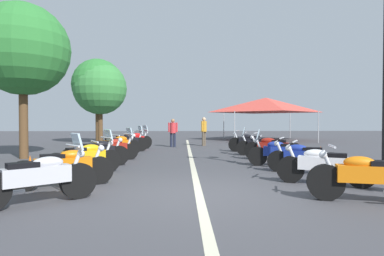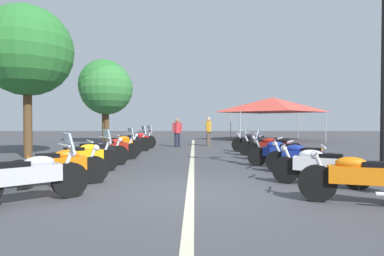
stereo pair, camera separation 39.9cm
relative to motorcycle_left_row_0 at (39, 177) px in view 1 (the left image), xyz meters
name	(u,v)px [view 1 (the left image)]	position (x,y,z in m)	size (l,w,h in m)	color
ground_plane	(199,194)	(0.74, -2.79, -0.47)	(80.00, 80.00, 0.00)	#424247
lane_centre_stripe	(192,160)	(6.15, -2.79, -0.47)	(24.99, 0.16, 0.01)	beige
motorcycle_left_row_0	(39,177)	(0.00, 0.00, 0.00)	(1.43, 1.71, 1.22)	black
motorcycle_left_row_1	(65,166)	(1.44, 0.09, -0.02)	(1.18, 1.97, 1.00)	black
motorcycle_left_row_2	(85,157)	(3.14, 0.16, -0.01)	(1.45, 1.70, 1.21)	black
motorcycle_left_row_3	(96,153)	(4.50, 0.22, -0.02)	(1.26, 1.89, 1.00)	black
motorcycle_left_row_4	(112,148)	(6.06, 0.10, -0.02)	(1.35, 1.81, 1.19)	black
motorcycle_left_row_5	(117,145)	(7.68, 0.23, -0.01)	(1.24, 1.81, 1.01)	black
motorcycle_left_row_6	(127,142)	(9.36, 0.12, 0.00)	(1.17, 1.89, 1.23)	black
motorcycle_left_row_7	(134,140)	(10.80, 0.01, 0.00)	(1.41, 1.74, 1.23)	black
motorcycle_right_row_0	(369,177)	(-0.03, -5.76, -0.01)	(0.88, 2.08, 1.01)	black
motorcycle_right_row_1	(323,165)	(1.52, -5.63, -0.02)	(1.11, 1.92, 0.99)	black
motorcycle_right_row_2	(303,157)	(3.14, -5.80, -0.03)	(1.06, 1.86, 0.98)	black
motorcycle_right_row_3	(280,152)	(4.48, -5.57, -0.01)	(0.88, 2.05, 1.20)	black
motorcycle_right_row_4	(272,148)	(6.06, -5.76, -0.01)	(1.07, 1.97, 1.01)	black
motorcycle_right_row_5	(261,145)	(7.64, -5.71, -0.01)	(0.88, 2.04, 1.20)	black
motorcycle_right_row_6	(250,142)	(9.18, -5.59, -0.01)	(0.95, 1.97, 1.02)	black
traffic_cone_0	(320,156)	(4.82, -7.01, -0.18)	(0.36, 0.36, 0.61)	orange
traffic_cone_1	(30,168)	(2.33, 1.25, -0.18)	(0.36, 0.36, 0.61)	orange
bystander_2	(204,129)	(12.96, -3.70, 0.50)	(0.46, 0.33, 1.67)	brown
bystander_3	(173,131)	(12.24, -1.92, 0.44)	(0.32, 0.53, 1.57)	#1E2338
roadside_tree_0	(100,88)	(15.39, 2.90, 3.10)	(3.43, 3.43, 5.30)	brown
roadside_tree_1	(98,85)	(15.48, 3.07, 3.33)	(3.31, 3.31, 5.48)	brown
roadside_tree_2	(23,50)	(6.86, 3.63, 3.68)	(3.49, 3.49, 5.92)	brown
event_tent	(266,105)	(18.30, -8.70, 2.17)	(6.24, 6.24, 3.20)	#E54C3F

